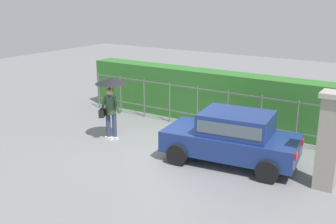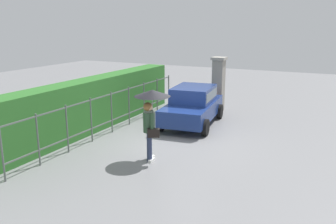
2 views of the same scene
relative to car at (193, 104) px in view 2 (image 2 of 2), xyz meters
The scene contains 6 objects.
ground_plane 2.43m from the car, behind, with size 40.00×40.00×0.00m, color slate.
car is the anchor object (origin of this frame).
pedestrian 4.14m from the car, behind, with size 1.03×1.03×2.07m.
gate_pillar 2.60m from the car, ahead, with size 0.60×0.60×2.42m.
fence_section 3.21m from the car, 136.74° to the left, with size 9.36×0.05×1.50m.
hedge_row 3.89m from the car, 126.87° to the left, with size 10.31×0.90×1.90m, color #2D6B28.
Camera 2 is at (-10.33, -4.87, 3.89)m, focal length 38.15 mm.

